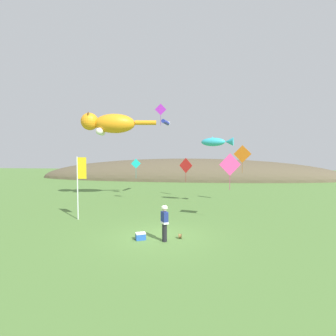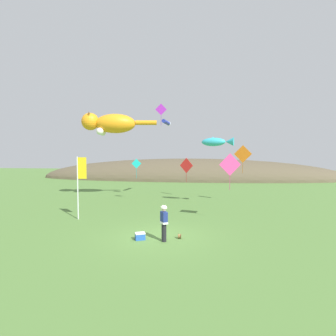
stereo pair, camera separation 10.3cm
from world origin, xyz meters
name	(u,v)px [view 1 (the left image)]	position (x,y,z in m)	size (l,w,h in m)	color
ground_plane	(159,237)	(0.00, 0.00, 0.00)	(120.00, 120.00, 0.00)	#517A38
distant_hill_ridge	(188,179)	(0.00, 32.50, 0.00)	(53.32, 12.99, 7.02)	brown
festival_attendant	(165,222)	(0.39, -0.64, 0.95)	(0.44, 0.49, 1.77)	black
kite_spool	(180,236)	(1.12, -0.09, 0.13)	(0.15, 0.25, 0.25)	olive
picnic_cooler	(141,236)	(-0.83, -0.53, 0.18)	(0.58, 0.50, 0.36)	blue
festival_banner_pole	(80,178)	(-5.68, 2.99, 2.71)	(0.66, 0.08, 4.13)	silver
kite_giant_cat	(109,124)	(-6.40, 10.83, 7.16)	(7.03, 2.53, 2.14)	orange
kite_fish_windsock	(217,142)	(3.43, 8.36, 5.28)	(2.67, 1.32, 0.79)	#33B2CC
kite_tube_streamer	(166,122)	(-1.24, 12.31, 7.39)	(0.60, 2.21, 0.44)	#2633A5
kite_diamond_teal	(136,164)	(-3.69, 10.13, 3.40)	(0.89, 0.10, 1.80)	#19BFBF
kite_diamond_orange	(242,154)	(5.73, 10.03, 4.29)	(1.43, 0.58, 2.43)	orange
kite_diamond_pink	(230,165)	(3.98, 3.59, 3.62)	(1.38, 0.38, 2.32)	#E53F8C
kite_diamond_violet	(161,110)	(-1.35, 9.73, 8.18)	(1.00, 0.15, 1.91)	purple
kite_diamond_red	(186,166)	(0.71, 12.78, 3.14)	(1.34, 0.77, 2.43)	red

